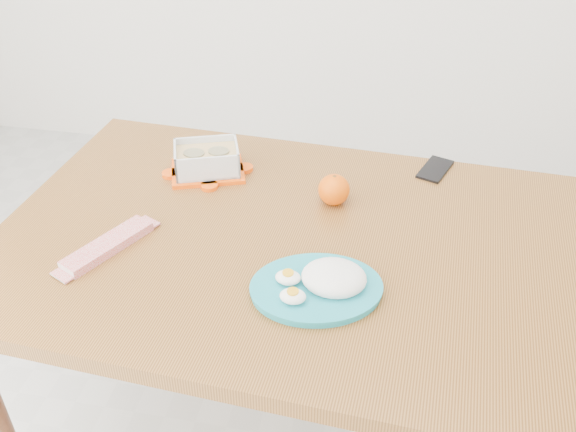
% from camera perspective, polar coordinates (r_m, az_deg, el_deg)
% --- Properties ---
extents(dining_table, '(1.38, 0.97, 0.75)m').
position_cam_1_polar(dining_table, '(1.50, -0.00, -4.59)').
color(dining_table, '#935E29').
rests_on(dining_table, ground).
extents(food_container, '(0.22, 0.19, 0.08)m').
position_cam_1_polar(food_container, '(1.67, -7.22, 4.95)').
color(food_container, '#FF5107').
rests_on(food_container, dining_table).
extents(orange_fruit, '(0.08, 0.08, 0.08)m').
position_cam_1_polar(orange_fruit, '(1.54, 4.10, 2.35)').
color(orange_fruit, '#FB4D05').
rests_on(orange_fruit, dining_table).
extents(rice_plate, '(0.32, 0.32, 0.07)m').
position_cam_1_polar(rice_plate, '(1.30, 3.04, -5.93)').
color(rice_plate, teal).
rests_on(rice_plate, dining_table).
extents(candy_bar, '(0.15, 0.22, 0.02)m').
position_cam_1_polar(candy_bar, '(1.46, -15.74, -2.54)').
color(candy_bar, red).
rests_on(candy_bar, dining_table).
extents(smartphone, '(0.10, 0.14, 0.01)m').
position_cam_1_polar(smartphone, '(1.73, 12.94, 4.07)').
color(smartphone, black).
rests_on(smartphone, dining_table).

